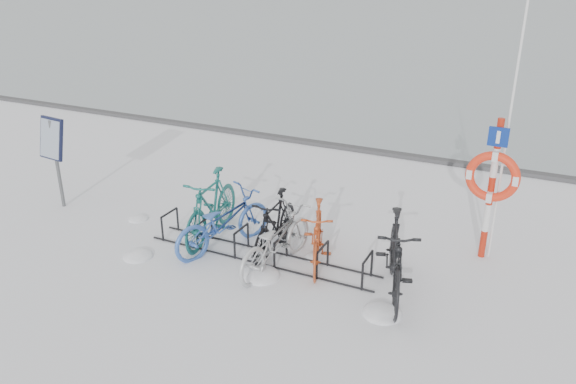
% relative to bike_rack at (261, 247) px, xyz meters
% --- Properties ---
extents(ground, '(900.00, 900.00, 0.00)m').
position_rel_bike_rack_xyz_m(ground, '(0.00, 0.00, -0.18)').
color(ground, white).
rests_on(ground, ground).
extents(quay_edge, '(400.00, 0.25, 0.10)m').
position_rel_bike_rack_xyz_m(quay_edge, '(0.00, 5.90, -0.13)').
color(quay_edge, '#3F3F42').
rests_on(quay_edge, ground).
extents(bike_rack, '(4.00, 0.48, 0.46)m').
position_rel_bike_rack_xyz_m(bike_rack, '(0.00, 0.00, 0.00)').
color(bike_rack, black).
rests_on(bike_rack, ground).
extents(info_board, '(0.62, 0.30, 1.79)m').
position_rel_bike_rack_xyz_m(info_board, '(-4.48, 0.10, 1.11)').
color(info_board, '#595B5E').
rests_on(info_board, ground).
extents(lifebuoy_station, '(0.81, 0.23, 4.22)m').
position_rel_bike_rack_xyz_m(lifebuoy_station, '(3.24, 1.54, 1.23)').
color(lifebuoy_station, '#B3210E').
rests_on(lifebuoy_station, ground).
extents(bike_0, '(0.81, 2.04, 1.19)m').
position_rel_bike_rack_xyz_m(bike_0, '(-1.14, 0.33, 0.41)').
color(bike_0, '#19625E').
rests_on(bike_0, ground).
extents(bike_1, '(1.31, 2.05, 1.01)m').
position_rel_bike_rack_xyz_m(bike_1, '(-0.73, 0.05, 0.33)').
color(bike_1, '#3660B6').
rests_on(bike_1, ground).
extents(bike_2, '(0.61, 1.74, 1.03)m').
position_rel_bike_rack_xyz_m(bike_2, '(0.10, 0.34, 0.33)').
color(bike_2, black).
rests_on(bike_2, ground).
extents(bike_3, '(0.89, 1.94, 0.98)m').
position_rel_bike_rack_xyz_m(bike_3, '(0.34, -0.14, 0.31)').
color(bike_3, '#A9ADB0').
rests_on(bike_3, ground).
extents(bike_4, '(1.03, 1.75, 1.02)m').
position_rel_bike_rack_xyz_m(bike_4, '(0.88, 0.26, 0.33)').
color(bike_4, '#B8451E').
rests_on(bike_4, ground).
extents(bike_5, '(1.16, 2.09, 1.21)m').
position_rel_bike_rack_xyz_m(bike_5, '(2.22, -0.05, 0.42)').
color(bike_5, black).
rests_on(bike_5, ground).
extents(snow_drifts, '(5.47, 1.62, 0.21)m').
position_rel_bike_rack_xyz_m(snow_drifts, '(0.17, -0.51, -0.18)').
color(snow_drifts, white).
rests_on(snow_drifts, ground).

